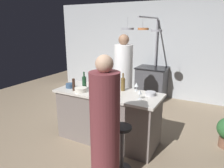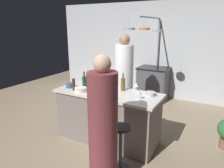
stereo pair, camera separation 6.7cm
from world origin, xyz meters
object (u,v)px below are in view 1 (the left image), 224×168
stove_range (151,83)px  mixing_bowl_ceramic (81,90)px  wine_bottle_amber (123,84)px  wine_bottle_white (103,89)px  mixing_bowl_steel (151,94)px  mixing_bowl_blue (70,86)px  wine_bottle_green (84,83)px  wine_glass_by_chef (136,85)px  bar_stool_right (122,146)px  guest_right (105,130)px  cutting_board (105,88)px  chef (123,81)px  wine_glass_near_right_guest (140,92)px  pepper_mill (74,85)px

stove_range → mixing_bowl_ceramic: bearing=-98.7°
wine_bottle_amber → wine_bottle_white: 0.46m
mixing_bowl_steel → mixing_bowl_blue: bearing=-169.5°
mixing_bowl_ceramic → wine_bottle_green: bearing=101.5°
wine_bottle_white → wine_glass_by_chef: size_ratio=2.18×
wine_bottle_amber → mixing_bowl_steel: size_ratio=1.87×
bar_stool_right → mixing_bowl_ceramic: size_ratio=3.37×
bar_stool_right → guest_right: guest_right is taller
bar_stool_right → cutting_board: cutting_board is taller
chef → wine_glass_near_right_guest: (0.77, -1.07, 0.17)m
wine_bottle_amber → wine_glass_near_right_guest: (0.40, -0.27, -0.01)m
stove_range → wine_bottle_amber: wine_bottle_amber is taller
chef → guest_right: 2.08m
wine_bottle_amber → pepper_mill: bearing=-152.0°
pepper_mill → wine_glass_by_chef: (0.95, 0.48, 0.00)m
wine_glass_near_right_guest → wine_bottle_amber: bearing=146.5°
wine_glass_by_chef → mixing_bowl_steel: bearing=-21.8°
pepper_mill → wine_glass_by_chef: pepper_mill is taller
wine_bottle_green → wine_glass_near_right_guest: (1.03, -0.03, -0.01)m
stove_range → guest_right: 3.48m
wine_bottle_amber → mixing_bowl_blue: bearing=-162.1°
bar_stool_right → pepper_mill: 1.34m
cutting_board → mixing_bowl_steel: bearing=0.7°
guest_right → wine_bottle_amber: guest_right is taller
pepper_mill → wine_bottle_green: size_ratio=0.68×
mixing_bowl_blue → wine_bottle_white: bearing=-10.6°
wine_glass_by_chef → mixing_bowl_ceramic: 0.94m
wine_bottle_green → stove_range: bearing=80.1°
chef → mixing_bowl_blue: bearing=-116.1°
cutting_board → mixing_bowl_blue: (-0.58, -0.25, 0.03)m
stove_range → cutting_board: bearing=-93.3°
mixing_bowl_blue → bar_stool_right: bearing=-21.9°
wine_glass_by_chef → chef: bearing=128.9°
bar_stool_right → wine_glass_near_right_guest: bearing=86.6°
mixing_bowl_steel → mixing_bowl_ceramic: bearing=-161.6°
mixing_bowl_blue → mixing_bowl_ceramic: mixing_bowl_blue is taller
wine_glass_by_chef → cutting_board: bearing=-166.8°
wine_bottle_white → pepper_mill: bearing=176.2°
cutting_board → mixing_bowl_blue: 0.63m
mixing_bowl_ceramic → wine_bottle_amber: bearing=33.5°
wine_bottle_green → wine_bottle_amber: bearing=21.0°
wine_glass_by_chef → wine_glass_near_right_guest: (0.19, -0.35, 0.00)m
wine_bottle_amber → mixing_bowl_ceramic: 0.72m
cutting_board → wine_bottle_white: (0.18, -0.39, 0.11)m
bar_stool_right → guest_right: bearing=-99.3°
cutting_board → wine_glass_near_right_guest: wine_glass_near_right_guest is taller
guest_right → wine_bottle_green: 1.34m
cutting_board → pepper_mill: (-0.42, -0.35, 0.10)m
stove_range → mixing_bowl_ceramic: size_ratio=4.41×
mixing_bowl_steel → pepper_mill: bearing=-163.7°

